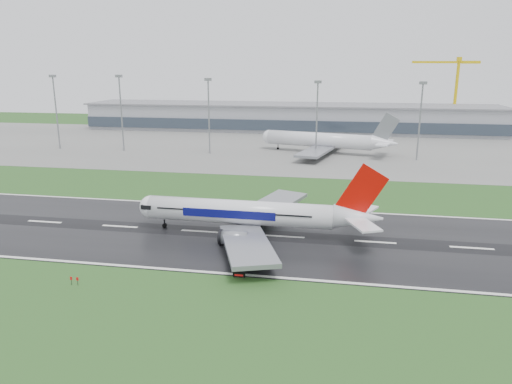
# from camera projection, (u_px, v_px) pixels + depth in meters

# --- Properties ---
(ground) EXTENTS (520.00, 520.00, 0.00)m
(ground) POSITION_uv_depth(u_px,v_px,m) (200.00, 232.00, 111.47)
(ground) COLOR #20481A
(ground) RESTS_ON ground
(runway) EXTENTS (400.00, 45.00, 0.10)m
(runway) POSITION_uv_depth(u_px,v_px,m) (200.00, 231.00, 111.46)
(runway) COLOR black
(runway) RESTS_ON ground
(apron) EXTENTS (400.00, 130.00, 0.08)m
(apron) POSITION_uv_depth(u_px,v_px,m) (274.00, 146.00, 230.41)
(apron) COLOR slate
(apron) RESTS_ON ground
(terminal) EXTENTS (240.00, 36.00, 15.00)m
(terminal) POSITION_uv_depth(u_px,v_px,m) (288.00, 118.00, 285.59)
(terminal) COLOR gray
(terminal) RESTS_ON ground
(main_airliner) EXTENTS (57.27, 54.64, 16.63)m
(main_airliner) POSITION_uv_depth(u_px,v_px,m) (256.00, 199.00, 107.86)
(main_airliner) COLOR silver
(main_airliner) RESTS_ON runway
(parked_airliner) EXTENTS (73.85, 70.69, 18.19)m
(parked_airliner) POSITION_uv_depth(u_px,v_px,m) (325.00, 132.00, 210.11)
(parked_airliner) COLOR silver
(parked_airliner) RESTS_ON apron
(tower_crane) EXTENTS (40.99, 18.02, 42.71)m
(tower_crane) POSITION_uv_depth(u_px,v_px,m) (456.00, 95.00, 279.82)
(tower_crane) COLOR #E3B90A
(tower_crane) RESTS_ON ground
(runway_sign) EXTENTS (2.30, 0.78, 1.04)m
(runway_sign) POSITION_uv_depth(u_px,v_px,m) (239.00, 275.00, 86.94)
(runway_sign) COLOR black
(runway_sign) RESTS_ON ground
(floodmast_0) EXTENTS (0.64, 0.64, 32.57)m
(floodmast_0) POSITION_uv_depth(u_px,v_px,m) (56.00, 114.00, 219.16)
(floodmast_0) COLOR gray
(floodmast_0) RESTS_ON ground
(floodmast_1) EXTENTS (0.64, 0.64, 32.66)m
(floodmast_1) POSITION_uv_depth(u_px,v_px,m) (121.00, 115.00, 213.69)
(floodmast_1) COLOR gray
(floodmast_1) RESTS_ON ground
(floodmast_2) EXTENTS (0.64, 0.64, 31.41)m
(floodmast_2) POSITION_uv_depth(u_px,v_px,m) (209.00, 118.00, 206.93)
(floodmast_2) COLOR gray
(floodmast_2) RESTS_ON ground
(floodmast_3) EXTENTS (0.64, 0.64, 30.63)m
(floodmast_3) POSITION_uv_depth(u_px,v_px,m) (317.00, 121.00, 199.09)
(floodmast_3) COLOR gray
(floodmast_3) RESTS_ON ground
(floodmast_4) EXTENTS (0.64, 0.64, 30.48)m
(floodmast_4) POSITION_uv_depth(u_px,v_px,m) (420.00, 123.00, 192.06)
(floodmast_4) COLOR gray
(floodmast_4) RESTS_ON ground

